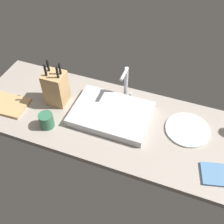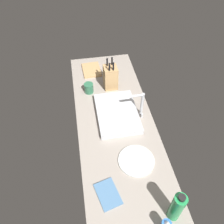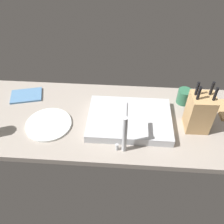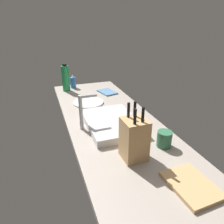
# 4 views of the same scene
# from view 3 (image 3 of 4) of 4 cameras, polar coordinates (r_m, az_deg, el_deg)

# --- Properties ---
(countertop_slab) EXTENTS (1.86, 0.62, 0.04)m
(countertop_slab) POSITION_cam_3_polar(r_m,az_deg,el_deg) (1.43, 0.85, -1.98)
(countertop_slab) COLOR gray
(countertop_slab) RESTS_ON ground
(sink_basin) EXTENTS (0.46, 0.33, 0.05)m
(sink_basin) POSITION_cam_3_polar(r_m,az_deg,el_deg) (1.39, 4.03, -1.71)
(sink_basin) COLOR #B7BABF
(sink_basin) RESTS_ON countertop_slab
(faucet) EXTENTS (0.06, 0.12, 0.23)m
(faucet) POSITION_cam_3_polar(r_m,az_deg,el_deg) (1.18, 2.88, -4.28)
(faucet) COLOR #B7BABF
(faucet) RESTS_ON countertop_slab
(knife_block) EXTENTS (0.12, 0.12, 0.29)m
(knife_block) POSITION_cam_3_polar(r_m,az_deg,el_deg) (1.38, 19.46, -0.08)
(knife_block) COLOR tan
(knife_block) RESTS_ON countertop_slab
(dinner_plate) EXTENTS (0.25, 0.25, 0.01)m
(dinner_plate) POSITION_cam_3_polar(r_m,az_deg,el_deg) (1.43, -14.38, -2.74)
(dinner_plate) COLOR silver
(dinner_plate) RESTS_ON countertop_slab
(dish_towel) EXTENTS (0.21, 0.17, 0.01)m
(dish_towel) POSITION_cam_3_polar(r_m,az_deg,el_deg) (1.65, -19.10, 3.60)
(dish_towel) COLOR teal
(dish_towel) RESTS_ON countertop_slab
(coffee_mug) EXTENTS (0.08, 0.08, 0.09)m
(coffee_mug) POSITION_cam_3_polar(r_m,az_deg,el_deg) (1.56, 16.23, 3.47)
(coffee_mug) COLOR #2D6647
(coffee_mug) RESTS_ON countertop_slab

